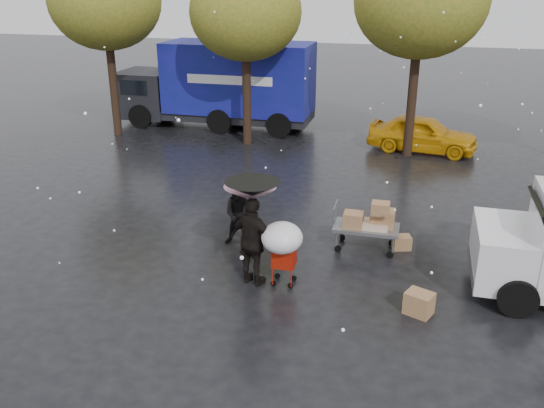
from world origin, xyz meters
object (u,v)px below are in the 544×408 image
(person_pink, at_px, (251,239))
(vendor_cart, at_px, (370,221))
(person_black, at_px, (253,242))
(blue_truck, at_px, (220,85))
(yellow_taxi, at_px, (423,134))
(shopping_cart, at_px, (282,241))

(person_pink, height_order, vendor_cart, person_pink)
(person_black, distance_m, blue_truck, 13.60)
(blue_truck, xyz_separation_m, yellow_taxi, (8.35, -1.68, -1.10))
(vendor_cart, distance_m, shopping_cart, 2.74)
(person_black, height_order, shopping_cart, person_black)
(person_pink, relative_size, vendor_cart, 1.01)
(person_pink, xyz_separation_m, yellow_taxi, (3.41, 10.39, -0.11))
(yellow_taxi, bearing_deg, shopping_cart, 175.15)
(person_black, height_order, blue_truck, blue_truck)
(person_pink, relative_size, blue_truck, 0.19)
(shopping_cart, height_order, yellow_taxi, shopping_cart)
(vendor_cart, height_order, shopping_cart, shopping_cart)
(person_black, distance_m, yellow_taxi, 11.35)
(person_pink, distance_m, vendor_cart, 2.93)
(person_pink, bearing_deg, person_black, -110.61)
(person_black, distance_m, vendor_cart, 3.11)
(blue_truck, bearing_deg, shopping_cart, -65.38)
(person_pink, height_order, shopping_cart, person_pink)
(person_pink, xyz_separation_m, shopping_cart, (0.82, -0.51, 0.29))
(shopping_cart, distance_m, yellow_taxi, 11.21)
(person_pink, distance_m, blue_truck, 13.08)
(person_pink, xyz_separation_m, vendor_cart, (2.38, 1.72, -0.04))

